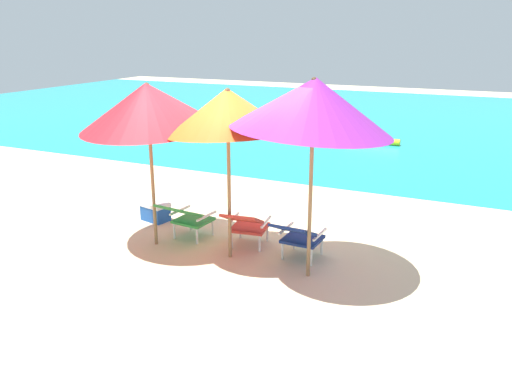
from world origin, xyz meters
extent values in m
plane|color=beige|center=(0.00, 4.00, 0.00)|extent=(40.00, 40.00, 0.00)
cube|color=teal|center=(0.00, 12.46, 0.00)|extent=(40.00, 18.00, 0.01)
cylinder|color=yellow|center=(0.03, 8.24, 0.10)|extent=(1.60, 0.18, 0.18)
cube|color=#338E3D|center=(-0.90, -0.03, 0.28)|extent=(0.57, 0.55, 0.04)
cube|color=#338E3D|center=(-0.93, -0.40, 0.55)|extent=(0.57, 0.56, 0.27)
cylinder|color=white|center=(-1.10, 0.20, 0.13)|extent=(0.04, 0.04, 0.26)
cylinder|color=white|center=(-0.66, 0.16, 0.13)|extent=(0.04, 0.04, 0.26)
cylinder|color=white|center=(-1.14, -0.22, 0.13)|extent=(0.04, 0.04, 0.26)
cylinder|color=white|center=(-0.70, -0.26, 0.13)|extent=(0.04, 0.04, 0.26)
cube|color=white|center=(-1.16, -0.01, 0.40)|extent=(0.08, 0.50, 0.03)
cube|color=white|center=(-0.64, -0.06, 0.40)|extent=(0.08, 0.50, 0.03)
cube|color=red|center=(0.04, 0.06, 0.28)|extent=(0.59, 0.57, 0.04)
cube|color=red|center=(0.09, -0.30, 0.55)|extent=(0.59, 0.59, 0.27)
cylinder|color=white|center=(-0.21, 0.24, 0.13)|extent=(0.04, 0.04, 0.26)
cylinder|color=white|center=(0.23, 0.30, 0.13)|extent=(0.04, 0.04, 0.26)
cylinder|color=white|center=(-0.15, -0.18, 0.13)|extent=(0.04, 0.04, 0.26)
cylinder|color=white|center=(0.29, -0.11, 0.13)|extent=(0.04, 0.04, 0.26)
cube|color=white|center=(-0.22, 0.02, 0.40)|extent=(0.10, 0.50, 0.03)
cube|color=white|center=(0.30, 0.10, 0.40)|extent=(0.10, 0.50, 0.03)
cube|color=navy|center=(0.93, -0.03, 0.28)|extent=(0.54, 0.52, 0.04)
cube|color=navy|center=(0.91, -0.40, 0.55)|extent=(0.54, 0.53, 0.27)
cylinder|color=white|center=(0.71, 0.19, 0.13)|extent=(0.04, 0.04, 0.26)
cylinder|color=white|center=(1.15, 0.17, 0.13)|extent=(0.04, 0.04, 0.26)
cylinder|color=white|center=(0.70, -0.23, 0.13)|extent=(0.04, 0.04, 0.26)
cylinder|color=white|center=(1.14, -0.25, 0.13)|extent=(0.04, 0.04, 0.26)
cube|color=white|center=(0.67, -0.02, 0.40)|extent=(0.05, 0.50, 0.03)
cube|color=white|center=(1.19, -0.04, 0.40)|extent=(0.05, 0.50, 0.03)
cylinder|color=olive|center=(-1.27, -0.52, 0.91)|extent=(0.05, 0.05, 1.83)
cone|color=red|center=(-1.27, -0.52, 2.12)|extent=(2.59, 2.61, 0.76)
sphere|color=#4C3823|center=(-1.27, -0.52, 2.41)|extent=(0.07, 0.07, 0.07)
cylinder|color=olive|center=(-0.02, -0.47, 0.92)|extent=(0.05, 0.05, 1.84)
cone|color=#EA5619|center=(-0.02, -0.47, 2.11)|extent=(2.43, 2.42, 0.74)
sphere|color=#4C3823|center=(-0.02, -0.47, 2.39)|extent=(0.07, 0.07, 0.07)
cylinder|color=olive|center=(1.21, -0.57, 1.00)|extent=(0.05, 0.05, 1.99)
cone|color=purple|center=(1.21, -0.57, 2.28)|extent=(2.84, 2.83, 0.80)
sphere|color=#4C3823|center=(1.21, -0.57, 2.58)|extent=(0.07, 0.07, 0.07)
cube|color=#194CA5|center=(-1.89, 0.34, 0.13)|extent=(0.51, 0.39, 0.26)
cube|color=white|center=(-1.89, 0.34, 0.29)|extent=(0.53, 0.42, 0.06)
camera|label=1|loc=(3.25, -6.61, 3.15)|focal=36.67mm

